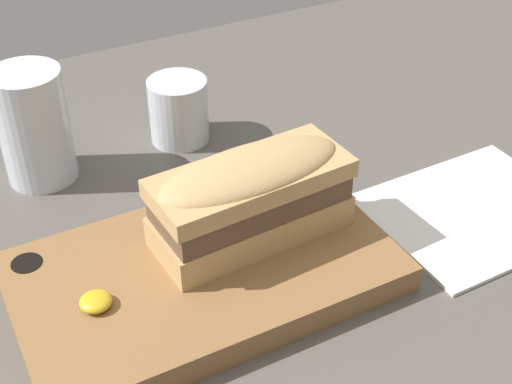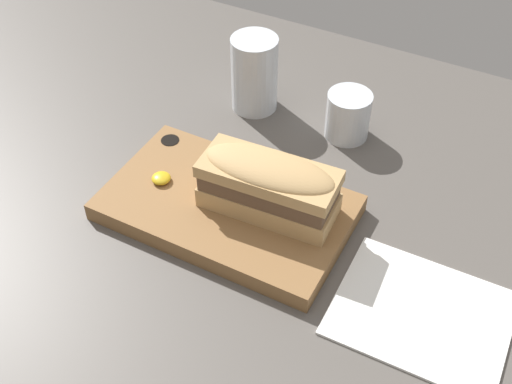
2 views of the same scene
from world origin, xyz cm
name	(u,v)px [view 2 (image 2 of 2)]	position (x,y,z in cm)	size (l,w,h in cm)	color
dining_table	(207,221)	(0.00, 0.00, 1.00)	(198.46, 107.25, 2.00)	#56514C
serving_board	(227,207)	(2.40, 1.69, 3.37)	(33.59, 19.90, 2.80)	olive
sandwich	(269,184)	(8.12, 3.13, 9.26)	(18.63, 8.59, 8.42)	tan
mustard_dollop	(161,178)	(-7.66, 0.75, 5.27)	(2.71, 2.71, 1.09)	gold
water_glass	(254,78)	(-6.02, 25.73, 7.51)	(7.59, 7.59, 12.72)	silver
wine_glass	(348,117)	(10.43, 25.82, 5.44)	(6.96, 6.96, 7.63)	silver
napkin	(421,314)	(31.62, -1.90, 2.20)	(20.99, 17.10, 0.40)	white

